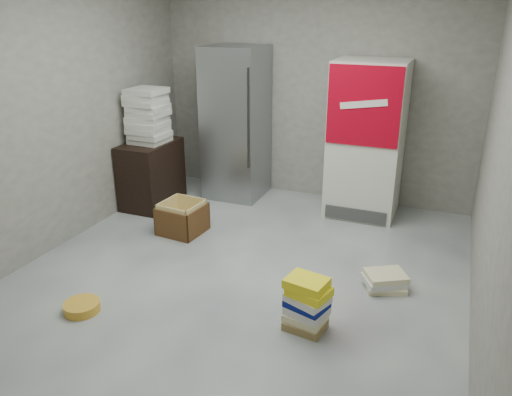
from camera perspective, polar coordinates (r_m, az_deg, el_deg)
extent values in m
plane|color=silver|center=(4.58, -2.84, -9.83)|extent=(5.00, 5.00, 0.00)
cube|color=#9E998E|center=(6.34, 6.69, 12.43)|extent=(4.00, 0.04, 2.80)
cube|color=#9E998E|center=(5.20, -23.83, 8.83)|extent=(0.04, 5.00, 2.80)
cube|color=#9E998E|center=(3.68, 26.33, 3.87)|extent=(0.04, 5.00, 2.80)
cube|color=#999CA1|center=(6.39, -2.28, 8.50)|extent=(0.70, 0.70, 1.90)
cylinder|color=#333333|center=(5.91, -0.90, 8.95)|extent=(0.02, 0.02, 1.19)
cube|color=silver|center=(5.93, 12.51, 6.50)|extent=(0.80, 0.70, 1.80)
cube|color=#B00418|center=(5.48, 12.19, 10.18)|extent=(0.78, 0.02, 0.85)
cube|color=white|center=(5.46, 12.18, 10.43)|extent=(0.50, 0.01, 0.14)
cube|color=#3F3F3F|center=(5.85, 11.25, -1.91)|extent=(0.70, 0.02, 0.15)
cube|color=black|center=(6.32, -11.85, 2.73)|extent=(0.50, 0.80, 0.80)
cube|color=white|center=(6.20, -12.03, 6.55)|extent=(0.42, 0.42, 0.06)
cube|color=white|center=(6.17, -12.01, 7.08)|extent=(0.41, 0.41, 0.06)
cube|color=white|center=(6.15, -12.23, 7.66)|extent=(0.40, 0.40, 0.06)
cube|color=white|center=(6.14, -12.23, 8.25)|extent=(0.41, 0.41, 0.06)
cube|color=white|center=(6.14, -12.32, 8.87)|extent=(0.43, 0.43, 0.06)
cube|color=white|center=(6.12, -12.19, 9.46)|extent=(0.41, 0.41, 0.06)
cube|color=white|center=(6.11, -12.22, 10.07)|extent=(0.42, 0.42, 0.06)
cube|color=white|center=(6.10, -12.45, 10.65)|extent=(0.41, 0.41, 0.06)
cube|color=white|center=(6.09, -12.53, 11.26)|extent=(0.42, 0.42, 0.06)
cube|color=white|center=(6.07, -12.43, 11.85)|extent=(0.41, 0.41, 0.06)
cube|color=olive|center=(4.03, 5.64, -14.23)|extent=(0.33, 0.28, 0.06)
cube|color=beige|center=(4.00, 5.65, -13.39)|extent=(0.34, 0.28, 0.06)
cube|color=silver|center=(3.97, 5.82, -12.65)|extent=(0.35, 0.31, 0.07)
cube|color=navy|center=(3.93, 5.83, -11.92)|extent=(0.35, 0.31, 0.05)
cube|color=silver|center=(3.89, 5.90, -11.33)|extent=(0.37, 0.33, 0.06)
cube|color=yellow|center=(3.85, 6.08, -10.60)|extent=(0.35, 0.31, 0.07)
cube|color=yellow|center=(3.82, 5.81, -9.64)|extent=(0.34, 0.29, 0.07)
cube|color=beige|center=(4.65, 14.56, -9.69)|extent=(0.41, 0.36, 0.05)
cube|color=silver|center=(4.61, 14.40, -9.14)|extent=(0.43, 0.40, 0.05)
cube|color=beige|center=(4.59, 14.62, -8.57)|extent=(0.42, 0.40, 0.05)
cube|color=yellow|center=(5.61, -8.34, -3.79)|extent=(0.45, 0.45, 0.01)
cube|color=brown|center=(5.71, -7.19, -1.61)|extent=(0.44, 0.05, 0.31)
cube|color=brown|center=(5.39, -9.73, -3.18)|extent=(0.44, 0.05, 0.31)
cube|color=brown|center=(5.67, -10.19, -1.96)|extent=(0.05, 0.44, 0.31)
cube|color=brown|center=(5.43, -6.57, -2.80)|extent=(0.05, 0.44, 0.31)
cube|color=yellow|center=(5.69, -7.30, -1.48)|extent=(0.40, 0.05, 0.36)
cube|color=yellow|center=(5.40, -9.62, -2.90)|extent=(0.40, 0.05, 0.36)
cube|color=yellow|center=(5.65, -10.05, -1.80)|extent=(0.05, 0.40, 0.36)
cube|color=yellow|center=(5.44, -6.74, -2.56)|extent=(0.05, 0.40, 0.36)
cylinder|color=gold|center=(4.44, -19.28, -11.66)|extent=(0.37, 0.37, 0.08)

